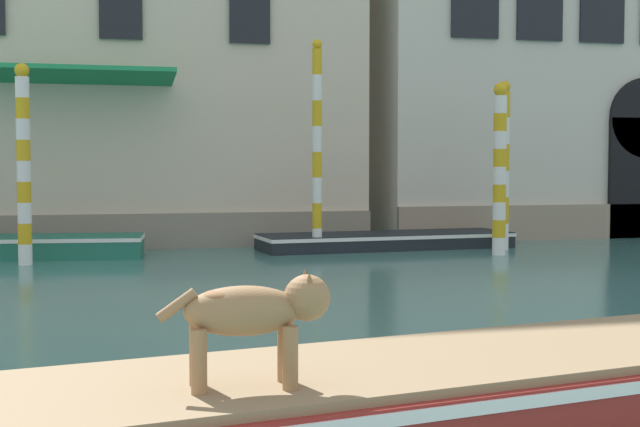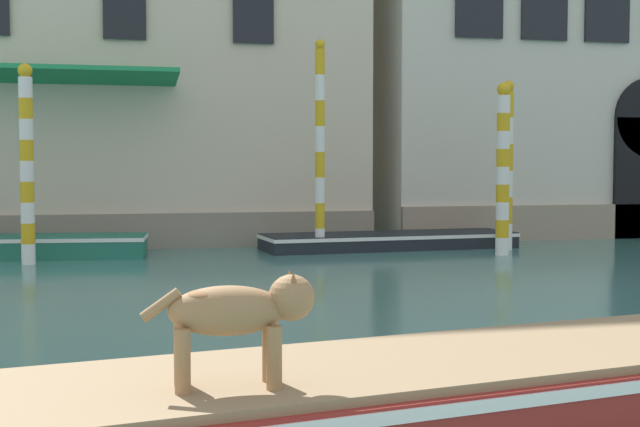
% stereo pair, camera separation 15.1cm
% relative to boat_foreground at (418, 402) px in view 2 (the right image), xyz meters
% --- Properties ---
extents(boat_foreground, '(7.41, 2.86, 0.65)m').
position_rel_boat_foreground_xyz_m(boat_foreground, '(0.00, 0.00, 0.00)').
color(boat_foreground, maroon).
rests_on(boat_foreground, ground_plane).
extents(dog_on_deck, '(1.02, 0.33, 0.68)m').
position_rel_boat_foreground_xyz_m(dog_on_deck, '(-1.29, -0.50, 0.75)').
color(dog_on_deck, '#997047').
rests_on(dog_on_deck, boat_foreground).
extents(boat_moored_far, '(5.98, 2.01, 0.36)m').
position_rel_boat_foreground_xyz_m(boat_moored_far, '(4.31, 13.85, -0.15)').
color(boat_moored_far, black).
rests_on(boat_moored_far, ground_plane).
extents(mooring_pole_0, '(0.29, 0.29, 3.68)m').
position_rel_boat_foreground_xyz_m(mooring_pole_0, '(6.19, 11.86, 1.51)').
color(mooring_pole_0, white).
rests_on(mooring_pole_0, ground_plane).
extents(mooring_pole_2, '(0.22, 0.22, 4.62)m').
position_rel_boat_foreground_xyz_m(mooring_pole_2, '(2.48, 13.09, 1.98)').
color(mooring_pole_2, white).
rests_on(mooring_pole_2, ground_plane).
extents(mooring_pole_3, '(0.25, 0.25, 3.82)m').
position_rel_boat_foreground_xyz_m(mooring_pole_3, '(6.80, 12.90, 1.58)').
color(mooring_pole_3, white).
rests_on(mooring_pole_3, ground_plane).
extents(mooring_pole_4, '(0.28, 0.28, 3.88)m').
position_rel_boat_foreground_xyz_m(mooring_pole_4, '(-3.51, 12.41, 1.61)').
color(mooring_pole_4, white).
rests_on(mooring_pole_4, ground_plane).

